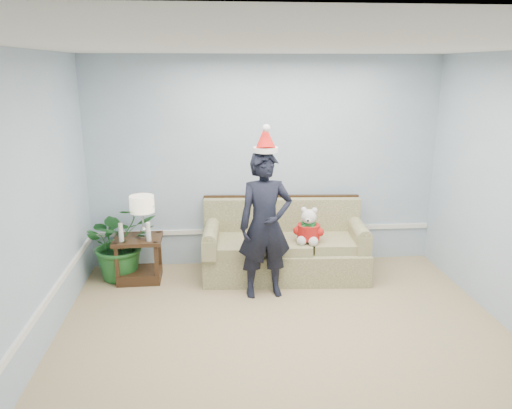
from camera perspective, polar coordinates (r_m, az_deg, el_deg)
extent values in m
cube|color=tan|center=(4.62, 4.36, -18.21)|extent=(4.50, 5.00, 0.02)
cube|color=white|center=(3.85, 5.22, 17.83)|extent=(4.50, 5.00, 0.02)
cube|color=#A4C0D1|center=(6.44, 0.97, 4.77)|extent=(4.50, 0.02, 2.70)
cube|color=#A4C0D1|center=(4.27, -26.69, -2.50)|extent=(0.02, 5.00, 2.70)
cube|color=white|center=(6.64, 0.96, -2.92)|extent=(4.48, 0.03, 0.06)
cube|color=white|center=(4.60, -25.01, -13.24)|extent=(0.03, 4.98, 0.06)
cube|color=#59642F|center=(6.33, 3.32, -6.41)|extent=(2.06, 0.99, 0.38)
cube|color=#59642F|center=(6.14, -2.34, -4.62)|extent=(0.64, 0.73, 0.11)
cube|color=#59642F|center=(6.19, 3.42, -4.44)|extent=(0.64, 0.73, 0.11)
cube|color=#59642F|center=(6.31, 9.02, -4.22)|extent=(0.64, 0.73, 0.11)
cube|color=#59642F|center=(6.48, 2.97, -1.58)|extent=(2.01, 0.33, 0.54)
cube|color=black|center=(6.47, 2.92, 0.86)|extent=(2.01, 0.19, 0.05)
cube|color=#59642F|center=(6.16, -5.13, -4.04)|extent=(0.23, 0.87, 0.23)
cube|color=#59642F|center=(6.41, 11.51, -3.49)|extent=(0.23, 0.87, 0.23)
cube|color=#3E2816|center=(6.21, -13.37, -3.89)|extent=(0.58, 0.49, 0.05)
cube|color=#3E2816|center=(6.38, -13.10, -7.85)|extent=(0.52, 0.43, 0.13)
cube|color=#3E2816|center=(6.17, -15.59, -6.71)|extent=(0.05, 0.05, 0.55)
cube|color=#3E2816|center=(6.10, -11.29, -6.68)|extent=(0.05, 0.05, 0.55)
cube|color=#3E2816|center=(6.51, -15.02, -5.49)|extent=(0.05, 0.05, 0.55)
cube|color=#3E2816|center=(6.44, -10.96, -5.45)|extent=(0.05, 0.05, 0.55)
cylinder|color=silver|center=(6.20, -12.68, -3.53)|extent=(0.14, 0.14, 0.03)
sphere|color=silver|center=(6.18, -12.72, -2.85)|extent=(0.08, 0.08, 0.08)
cylinder|color=silver|center=(6.14, -12.79, -1.73)|extent=(0.02, 0.02, 0.29)
cylinder|color=#FCEAC7|center=(6.08, -12.90, 0.06)|extent=(0.29, 0.29, 0.20)
cylinder|color=silver|center=(6.09, -15.14, -3.57)|extent=(0.06, 0.06, 0.12)
cylinder|color=white|center=(6.06, -15.22, -2.55)|extent=(0.05, 0.05, 0.10)
cylinder|color=silver|center=(6.04, -12.16, -3.53)|extent=(0.06, 0.06, 0.12)
cylinder|color=white|center=(6.01, -12.23, -2.50)|extent=(0.05, 0.05, 0.10)
imported|color=#205E25|center=(6.36, -15.23, -4.06)|extent=(1.11, 1.06, 0.96)
imported|color=black|center=(5.58, 1.06, -2.40)|extent=(0.65, 0.46, 1.67)
cylinder|color=white|center=(5.37, 1.10, 6.29)|extent=(0.28, 0.28, 0.05)
cone|color=red|center=(5.38, 1.08, 7.73)|extent=(0.23, 0.30, 0.31)
sphere|color=white|center=(5.27, 1.20, 8.73)|extent=(0.08, 0.08, 0.08)
sphere|color=white|center=(6.06, 6.02, -3.11)|extent=(0.25, 0.25, 0.25)
cylinder|color=red|center=(6.06, 6.02, -3.11)|extent=(0.34, 0.34, 0.18)
cylinder|color=#165E27|center=(6.03, 6.05, -2.20)|extent=(0.22, 0.22, 0.03)
sphere|color=white|center=(5.97, 5.56, -4.21)|extent=(0.12, 0.12, 0.12)
sphere|color=white|center=(5.99, 6.87, -4.16)|extent=(0.12, 0.12, 0.12)
sphere|color=white|center=(5.99, 6.10, -1.41)|extent=(0.18, 0.18, 0.18)
sphere|color=black|center=(5.90, 6.29, -1.86)|extent=(0.03, 0.03, 0.03)
sphere|color=white|center=(5.97, 5.50, -0.66)|extent=(0.07, 0.07, 0.07)
sphere|color=white|center=(5.99, 6.70, -0.63)|extent=(0.07, 0.07, 0.07)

